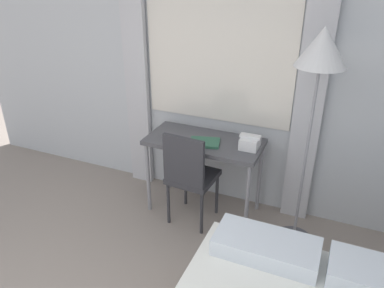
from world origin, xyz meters
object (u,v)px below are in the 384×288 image
object	(u,v)px
standing_lamp	(320,67)
book	(205,142)
desk_chair	(190,173)
desk	(204,147)
telephone	(250,142)

from	to	relation	value
standing_lamp	book	world-z (taller)	standing_lamp
book	desk_chair	bearing A→B (deg)	-113.59
desk	telephone	size ratio (longest dim) A/B	5.89
desk	telephone	xyz separation A→B (m)	(0.42, 0.01, 0.13)
standing_lamp	telephone	size ratio (longest dim) A/B	10.25
telephone	book	xyz separation A→B (m)	(-0.39, -0.08, -0.04)
desk	book	bearing A→B (deg)	-67.54
standing_lamp	desk_chair	bearing A→B (deg)	-172.71
desk	desk_chair	world-z (taller)	desk_chair
desk_chair	book	xyz separation A→B (m)	(0.07, 0.17, 0.25)
telephone	book	bearing A→B (deg)	-168.72
desk_chair	book	distance (m)	0.31
desk_chair	telephone	xyz separation A→B (m)	(0.46, 0.25, 0.29)
desk	book	world-z (taller)	book
telephone	desk_chair	bearing A→B (deg)	-152.06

